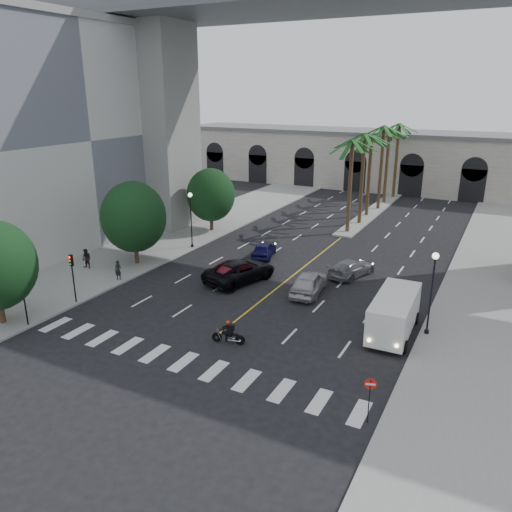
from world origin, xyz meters
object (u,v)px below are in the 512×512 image
Objects in this scene: cargo_van at (394,313)px; pedestrian_a at (118,270)px; car_e at (264,250)px; car_d at (351,268)px; car_c at (240,271)px; lamp_post_left_far at (191,215)px; motorcycle_rider at (229,333)px; do_not_enter_sign at (370,391)px; traffic_signal_near at (23,290)px; lamp_post_right at (432,287)px; pedestrian_b at (87,259)px; car_b at (238,271)px; car_a at (309,283)px; traffic_signal_far at (72,270)px.

pedestrian_a is (-21.16, -0.95, -0.49)m from cargo_van.
car_e is 16.76m from cargo_van.
car_c is at bearing 51.56° from car_d.
pedestrian_a is at bearing -91.52° from lamp_post_left_far.
motorcycle_rider reaches higher than car_d.
car_c is (8.18, -5.31, -2.36)m from lamp_post_left_far.
do_not_enter_sign reaches higher than car_d.
traffic_signal_near is at bearing -97.22° from pedestrian_a.
car_d is 8.47m from car_e.
lamp_post_right reaches higher than car_c.
motorcycle_rider is 17.86m from pedestrian_b.
car_c is 1.02× the size of cargo_van.
do_not_enter_sign is (13.91, -12.63, 0.86)m from car_b.
lamp_post_left_far is at bearing 160.67° from lamp_post_right.
do_not_enter_sign reaches higher than car_a.
motorcycle_rider is 14.59m from car_d.
cargo_van reaches higher than car_e.
pedestrian_a is at bearing 47.67° from car_b.
traffic_signal_far reaches higher than do_not_enter_sign.
pedestrian_b is (-27.20, -0.98, -2.24)m from lamp_post_right.
lamp_post_right is 2.74m from cargo_van.
pedestrian_b is at bearing 6.02° from car_a.
car_b reaches higher than motorcycle_rider.
traffic_signal_far is at bearing 151.50° from do_not_enter_sign.
traffic_signal_near is at bearing 38.22° from car_a.
pedestrian_a is at bearing 94.34° from traffic_signal_far.
car_e is at bearing 45.23° from pedestrian_a.
cargo_van reaches higher than pedestrian_b.
pedestrian_b is at bearing 159.66° from pedestrian_a.
lamp_post_left_far reaches higher than do_not_enter_sign.
do_not_enter_sign is (21.80, -3.48, -0.85)m from traffic_signal_far.
car_c is at bearing 162.86° from cargo_van.
car_a is 2.15× the size of do_not_enter_sign.
car_a is at bearing -20.15° from lamp_post_left_far.
traffic_signal_far is 1.60× the size of do_not_enter_sign.
car_c is (0.19, 0.04, 0.06)m from car_b.
lamp_post_left_far is 3.21× the size of pedestrian_b.
cargo_van is (12.72, -3.50, 0.56)m from car_c.
lamp_post_right is at bearing -19.33° from lamp_post_left_far.
motorcycle_rider is 13.69m from pedestrian_a.
car_e is 23.88m from do_not_enter_sign.
car_b is at bearing 163.22° from cargo_van.
car_e is (-0.98, 6.13, -0.15)m from car_c.
pedestrian_a is at bearing 12.29° from car_a.
traffic_signal_near is 10.64m from pedestrian_b.
pedestrian_b reaches higher than car_e.
car_a is at bearing 161.95° from lamp_post_right.
pedestrian_b is at bearing 40.72° from car_d.
car_e is 1.83× the size of do_not_enter_sign.
traffic_signal_near is at bearing 55.45° from car_e.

